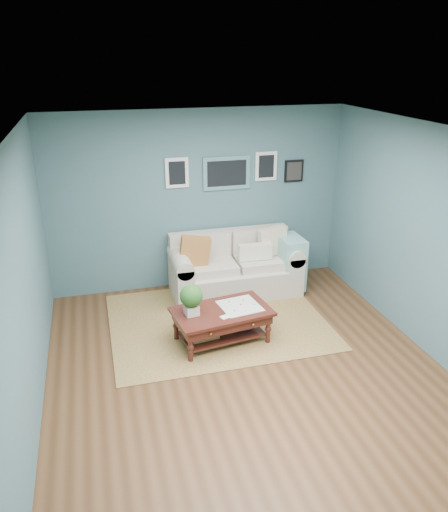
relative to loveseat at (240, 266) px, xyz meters
name	(u,v)px	position (x,y,z in m)	size (l,w,h in m)	color
room_shell	(248,261)	(-0.51, -1.97, 0.95)	(5.00, 5.02, 2.70)	brown
area_rug	(217,321)	(-0.57, -0.83, -0.40)	(2.88, 2.30, 0.01)	brown
loveseat	(240,266)	(0.00, 0.00, 0.00)	(1.96, 0.89, 1.01)	beige
coffee_table	(217,316)	(-0.70, -1.34, -0.04)	(1.29, 0.87, 0.84)	#33120E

